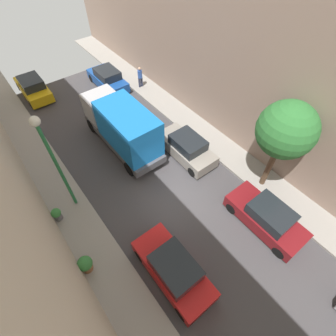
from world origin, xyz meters
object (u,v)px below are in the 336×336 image
(parked_car_left_3, at_px, (33,88))
(parked_car_right_2, at_px, (267,217))
(delivery_truck, at_px, (122,126))
(lamp_post, at_px, (52,155))
(potted_plant_4, at_px, (57,214))
(potted_plant_1, at_px, (85,264))
(street_tree_1, at_px, (286,130))
(parked_car_right_3, at_px, (186,147))
(pedestrian, at_px, (140,76))
(parked_car_left_2, at_px, (174,269))
(parked_car_right_4, at_px, (108,79))

(parked_car_left_3, height_order, parked_car_right_2, same)
(parked_car_right_2, xyz_separation_m, delivery_truck, (-2.70, 9.44, 1.07))
(parked_car_left_3, bearing_deg, lamp_post, -99.16)
(delivery_truck, height_order, potted_plant_4, delivery_truck)
(parked_car_left_3, relative_size, potted_plant_1, 4.23)
(street_tree_1, bearing_deg, parked_car_right_3, 114.08)
(parked_car_right_3, distance_m, delivery_truck, 4.26)
(parked_car_left_3, height_order, potted_plant_4, parked_car_left_3)
(street_tree_1, relative_size, potted_plant_4, 6.95)
(parked_car_right_2, height_order, delivery_truck, delivery_truck)
(pedestrian, xyz_separation_m, lamp_post, (-9.35, -7.37, 3.01))
(potted_plant_1, xyz_separation_m, lamp_post, (1.12, 3.74, 3.38))
(potted_plant_1, bearing_deg, parked_car_left_3, 78.98)
(potted_plant_1, bearing_deg, lamp_post, 73.30)
(parked_car_left_2, height_order, pedestrian, pedestrian)
(pedestrian, height_order, street_tree_1, street_tree_1)
(parked_car_left_2, bearing_deg, parked_car_right_2, -9.26)
(delivery_truck, height_order, lamp_post, lamp_post)
(parked_car_left_2, bearing_deg, parked_car_right_4, 70.92)
(parked_car_right_2, distance_m, parked_car_right_3, 6.33)
(parked_car_left_2, xyz_separation_m, potted_plant_1, (-3.02, 2.64, -0.02))
(parked_car_right_4, bearing_deg, potted_plant_1, -122.99)
(street_tree_1, bearing_deg, pedestrian, 89.96)
(parked_car_left_3, height_order, parked_car_right_4, same)
(parked_car_left_2, distance_m, lamp_post, 7.46)
(parked_car_right_2, height_order, potted_plant_4, parked_car_right_2)
(parked_car_right_3, bearing_deg, street_tree_1, -65.92)
(parked_car_right_4, height_order, potted_plant_4, parked_car_right_4)
(delivery_truck, relative_size, potted_plant_1, 6.64)
(parked_car_right_3, height_order, potted_plant_1, parked_car_right_3)
(parked_car_right_4, bearing_deg, pedestrian, -42.21)
(street_tree_1, distance_m, potted_plant_4, 12.24)
(street_tree_1, bearing_deg, parked_car_right_4, 97.89)
(parked_car_right_2, height_order, potted_plant_1, parked_car_right_2)
(delivery_truck, xyz_separation_m, pedestrian, (4.75, 5.19, -0.71))
(street_tree_1, height_order, lamp_post, lamp_post)
(delivery_truck, distance_m, pedestrian, 7.07)
(parked_car_left_2, height_order, parked_car_left_3, same)
(parked_car_right_2, relative_size, street_tree_1, 0.75)
(parked_car_right_4, xyz_separation_m, potted_plant_4, (-8.44, -9.60, -0.14))
(parked_car_left_2, distance_m, potted_plant_1, 4.01)
(parked_car_right_2, bearing_deg, lamp_post, 135.16)
(parked_car_left_2, xyz_separation_m, parked_car_right_4, (5.40, 15.61, 0.00))
(parked_car_right_2, distance_m, potted_plant_4, 10.90)
(parked_car_right_3, bearing_deg, potted_plant_1, -161.55)
(parked_car_right_3, xyz_separation_m, delivery_truck, (-2.70, 3.11, 1.07))
(parked_car_right_2, height_order, pedestrian, pedestrian)
(parked_car_left_2, xyz_separation_m, street_tree_1, (7.44, 0.88, 3.56))
(parked_car_right_3, distance_m, potted_plant_1, 8.88)
(lamp_post, bearing_deg, parked_car_right_4, 51.66)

